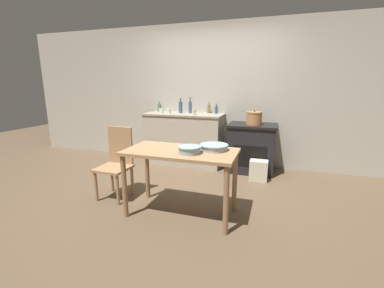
% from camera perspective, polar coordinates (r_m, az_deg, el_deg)
% --- Properties ---
extents(ground_plane, '(14.00, 14.00, 0.00)m').
position_cam_1_polar(ground_plane, '(3.65, -1.83, -10.78)').
color(ground_plane, brown).
extents(wall_back, '(8.00, 0.07, 2.55)m').
position_cam_1_polar(wall_back, '(4.86, 4.59, 10.72)').
color(wall_back, '#B2AD9E').
rests_on(wall_back, ground_plane).
extents(counter_cabinet, '(1.44, 0.57, 0.95)m').
position_cam_1_polar(counter_cabinet, '(4.80, -1.81, 1.13)').
color(counter_cabinet, '#B2A893').
rests_on(counter_cabinet, ground_plane).
extents(stove, '(0.80, 0.63, 0.82)m').
position_cam_1_polar(stove, '(4.53, 13.10, -0.80)').
color(stove, black).
rests_on(stove, ground_plane).
extents(work_table, '(1.25, 0.63, 0.77)m').
position_cam_1_polar(work_table, '(2.89, -2.53, -3.57)').
color(work_table, '#A87F56').
rests_on(work_table, ground_plane).
extents(chair, '(0.41, 0.41, 0.93)m').
position_cam_1_polar(chair, '(3.55, -16.38, -3.71)').
color(chair, '#A87F56').
rests_on(chair, ground_plane).
extents(flour_sack, '(0.27, 0.19, 0.32)m').
position_cam_1_polar(flour_sack, '(4.17, 14.56, -5.71)').
color(flour_sack, beige).
rests_on(flour_sack, ground_plane).
extents(stock_pot, '(0.27, 0.27, 0.24)m').
position_cam_1_polar(stock_pot, '(4.38, 13.65, 5.60)').
color(stock_pot, '#B77A47').
rests_on(stock_pot, stove).
extents(mixing_bowl_large, '(0.25, 0.25, 0.08)m').
position_cam_1_polar(mixing_bowl_large, '(2.72, -0.55, -1.18)').
color(mixing_bowl_large, '#93A8B2').
rests_on(mixing_bowl_large, work_table).
extents(mixing_bowl_small, '(0.32, 0.32, 0.06)m').
position_cam_1_polar(mixing_bowl_small, '(2.87, 4.88, -0.62)').
color(mixing_bowl_small, '#93A8B2').
rests_on(mixing_bowl_small, work_table).
extents(bottle_far_left, '(0.06, 0.06, 0.29)m').
position_cam_1_polar(bottle_far_left, '(4.79, -0.41, 8.23)').
color(bottle_far_left, '#3D5675').
rests_on(bottle_far_left, counter_cabinet).
extents(bottle_left, '(0.06, 0.06, 0.20)m').
position_cam_1_polar(bottle_left, '(4.78, 3.75, 7.78)').
color(bottle_left, olive).
rests_on(bottle_left, counter_cabinet).
extents(bottle_mid_left, '(0.08, 0.08, 0.19)m').
position_cam_1_polar(bottle_mid_left, '(5.10, -7.27, 7.99)').
color(bottle_mid_left, '#517F5B').
rests_on(bottle_mid_left, counter_cabinet).
extents(bottle_center_left, '(0.06, 0.06, 0.18)m').
position_cam_1_polar(bottle_center_left, '(4.73, 5.40, 7.57)').
color(bottle_center_left, '#3D5675').
rests_on(bottle_center_left, counter_cabinet).
extents(bottle_center, '(0.07, 0.07, 0.28)m').
position_cam_1_polar(bottle_center, '(4.81, -2.56, 8.19)').
color(bottle_center, '#3D5675').
rests_on(bottle_center, counter_cabinet).
extents(cup_center_right, '(0.08, 0.08, 0.09)m').
position_cam_1_polar(cup_center_right, '(4.81, -6.85, 7.32)').
color(cup_center_right, silver).
rests_on(cup_center_right, counter_cabinet).
extents(cup_mid_right, '(0.07, 0.07, 0.10)m').
position_cam_1_polar(cup_mid_right, '(4.49, 0.48, 7.10)').
color(cup_mid_right, beige).
rests_on(cup_mid_right, counter_cabinet).
extents(cup_right, '(0.07, 0.07, 0.09)m').
position_cam_1_polar(cup_right, '(4.69, -5.18, 7.22)').
color(cup_right, silver).
rests_on(cup_right, counter_cabinet).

